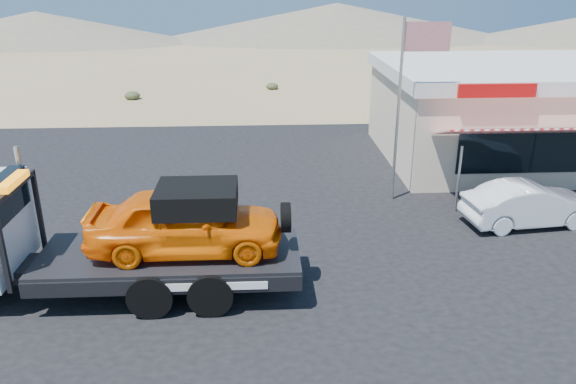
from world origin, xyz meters
The scene contains 7 objects.
ground centered at (0.00, 0.00, 0.00)m, with size 120.00×120.00×0.00m, color #917952.
asphalt_lot centered at (2.00, 3.00, 0.01)m, with size 32.00×24.00×0.02m, color black.
tow_truck centered at (-3.63, -1.11, 1.59)m, with size 8.81×2.61×2.95m.
white_sedan centered at (8.38, 2.18, 0.68)m, with size 1.40×4.01×1.32m, color silver.
jerky_store centered at (10.50, 8.97, 1.99)m, with size 10.40×9.97×3.90m.
flagpole centered at (4.93, 4.50, 3.76)m, with size 1.55×0.10×6.00m.
distant_hills centered at (-9.77, 55.14, 1.89)m, with size 126.00×48.00×4.20m.
Camera 1 is at (0.17, -13.19, 7.16)m, focal length 35.00 mm.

